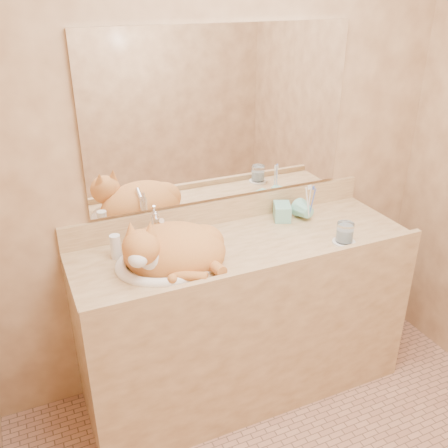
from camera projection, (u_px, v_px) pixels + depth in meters
name	position (u px, v px, depth m)	size (l,w,h in m)	color
wall_back	(221.00, 145.00, 2.37)	(2.40, 0.02, 2.50)	#8F6441
vanity_counter	(244.00, 319.00, 2.50)	(1.60, 0.55, 0.85)	olive
mirror	(222.00, 116.00, 2.30)	(1.30, 0.02, 0.80)	white
sink_basin	(168.00, 248.00, 2.13)	(0.46, 0.38, 0.14)	white
faucet	(156.00, 228.00, 2.27)	(0.05, 0.13, 0.18)	silver
cat	(170.00, 248.00, 2.12)	(0.45, 0.37, 0.24)	#B6652A
soap_dispenser	(284.00, 208.00, 2.47)	(0.08, 0.08, 0.18)	#79C1AB
toothbrush_cup	(309.00, 214.00, 2.51)	(0.10, 0.10, 0.09)	#79C1AB
toothbrushes	(310.00, 200.00, 2.47)	(0.03, 0.03, 0.20)	white
saucer	(344.00, 242.00, 2.32)	(0.11, 0.11, 0.01)	silver
water_glass	(345.00, 232.00, 2.30)	(0.08, 0.08, 0.09)	white
lotion_bottle	(116.00, 247.00, 2.18)	(0.05, 0.05, 0.11)	white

